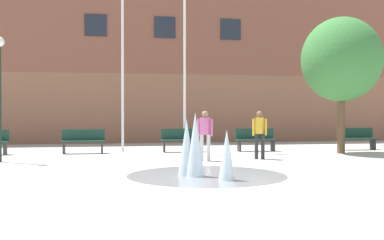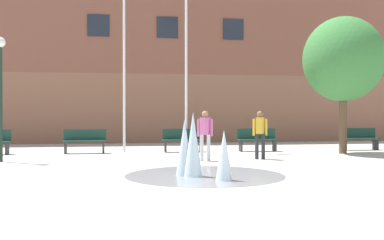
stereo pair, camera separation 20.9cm
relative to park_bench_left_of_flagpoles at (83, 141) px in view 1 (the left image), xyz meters
name	(u,v)px [view 1 (the left image)]	position (x,y,z in m)	size (l,w,h in m)	color
ground_plane	(269,206)	(3.70, -10.51, -0.48)	(100.00, 100.00, 0.00)	#B2ADA3
library_building	(159,72)	(3.70, 8.78, 3.50)	(36.00, 6.05, 7.95)	brown
splash_fountain	(200,152)	(3.22, -6.97, 0.11)	(3.87, 3.87, 1.54)	gray
park_bench_left_of_flagpoles	(83,141)	(0.00, 0.00, 0.00)	(1.60, 0.44, 0.91)	#28282D
park_bench_under_left_flagpole	(182,140)	(3.78, 0.12, 0.00)	(1.60, 0.44, 0.91)	#28282D
park_bench_under_right_flagpole	(256,139)	(6.77, -0.02, 0.00)	(1.60, 0.44, 0.91)	#28282D
park_bench_near_trashcan	(357,138)	(11.16, -0.02, 0.00)	(1.60, 0.44, 0.91)	#28282D
teen_by_trashcan	(205,132)	(4.03, -3.44, 0.45)	(0.50, 0.39, 1.59)	silver
adult_watching	(260,131)	(5.92, -3.15, 0.45)	(0.50, 0.39, 1.59)	#28282D
flagpole_left	(123,35)	(1.51, 0.58, 4.15)	(0.80, 0.10, 8.76)	silver
flagpole_right	(185,44)	(4.00, 0.58, 3.86)	(0.80, 0.10, 8.19)	silver
street_tree_near_building	(341,60)	(9.65, -1.55, 3.07)	(3.00, 3.00, 5.15)	brown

